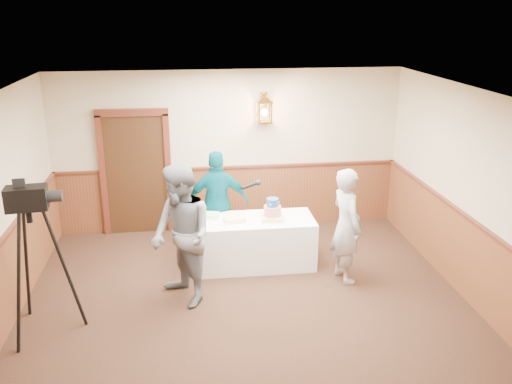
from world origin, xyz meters
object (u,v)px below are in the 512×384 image
display_table (254,242)px  tiered_cake (272,211)px  baker (346,226)px  sheet_cake_yellow (235,219)px  sheet_cake_green (210,215)px  assistant_p (218,203)px  tv_camera_rig (37,269)px  interviewer (182,236)px

display_table → tiered_cake: 0.57m
baker → sheet_cake_yellow: bearing=55.8°
tiered_cake → sheet_cake_green: size_ratio=1.32×
sheet_cake_green → assistant_p: 0.41m
sheet_cake_yellow → tv_camera_rig: bearing=-150.6°
display_table → tv_camera_rig: size_ratio=0.97×
sheet_cake_green → assistant_p: bearing=68.7°
sheet_cake_green → assistant_p: assistant_p is taller
sheet_cake_yellow → assistant_p: size_ratio=0.18×
tv_camera_rig → interviewer: bearing=9.7°
display_table → baker: 1.46m
assistant_p → tv_camera_rig: size_ratio=0.90×
display_table → tv_camera_rig: 3.18m
tiered_cake → assistant_p: assistant_p is taller
baker → assistant_p: bearing=43.0°
display_table → interviewer: (-1.08, -0.97, 0.58)m
assistant_p → tv_camera_rig: 3.02m
assistant_p → display_table: bearing=134.7°
tv_camera_rig → baker: bearing=5.5°
interviewer → baker: size_ratio=1.13×
baker → tv_camera_rig: tv_camera_rig is taller
sheet_cake_yellow → assistant_p: assistant_p is taller
tv_camera_rig → sheet_cake_yellow: bearing=23.6°
sheet_cake_yellow → sheet_cake_green: (-0.36, 0.20, -0.00)m
tiered_cake → tv_camera_rig: 3.36m
sheet_cake_green → tv_camera_rig: (-2.13, -1.61, 0.05)m
sheet_cake_yellow → sheet_cake_green: sheet_cake_yellow is taller
sheet_cake_yellow → tv_camera_rig: (-2.49, -1.40, 0.05)m
interviewer → tiered_cake: bearing=96.4°
sheet_cake_yellow → interviewer: interviewer is taller
display_table → assistant_p: (-0.51, 0.54, 0.47)m
interviewer → tv_camera_rig: 1.78m
sheet_cake_green → baker: baker is taller
tv_camera_rig → sheet_cake_green: bearing=31.2°
display_table → interviewer: 1.56m
assistant_p → tv_camera_rig: (-2.28, -1.99, -0.01)m
interviewer → baker: interviewer is taller
interviewer → tv_camera_rig: bearing=-102.6°
sheet_cake_green → interviewer: size_ratio=0.14×
baker → display_table: bearing=49.6°
display_table → sheet_cake_yellow: sheet_cake_yellow is taller
display_table → tiered_cake: size_ratio=5.12×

